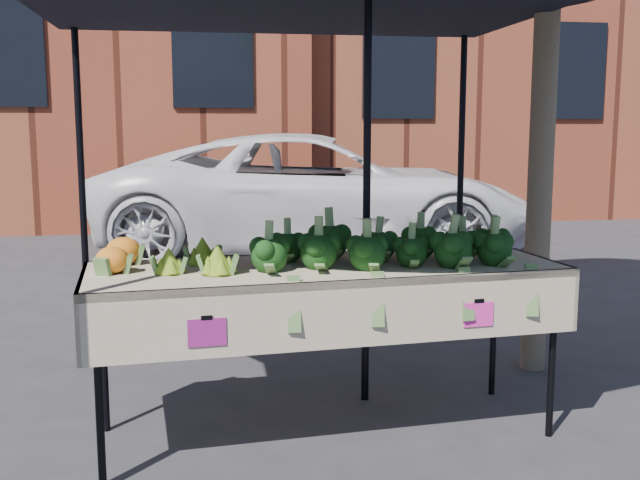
{
  "coord_description": "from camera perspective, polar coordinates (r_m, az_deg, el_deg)",
  "views": [
    {
      "loc": [
        -0.68,
        -3.53,
        1.59
      ],
      "look_at": [
        -0.07,
        0.34,
        1.0
      ],
      "focal_mm": 41.76,
      "sensor_mm": 36.0,
      "label": 1
    }
  ],
  "objects": [
    {
      "name": "broccoli_heap",
      "position": [
        3.86,
        5.18,
        0.01
      ],
      "size": [
        1.45,
        0.55,
        0.24
      ],
      "primitive_type": "ellipsoid",
      "color": "black",
      "rests_on": "table"
    },
    {
      "name": "street_tree",
      "position": [
        5.06,
        17.05,
        16.55
      ],
      "size": [
        2.36,
        2.36,
        4.65
      ],
      "primitive_type": null,
      "color": "#1E4C14",
      "rests_on": "ground"
    },
    {
      "name": "ground",
      "position": [
        3.93,
        1.86,
        -15.29
      ],
      "size": [
        90.0,
        90.0,
        0.0
      ],
      "primitive_type": "plane",
      "color": "#2D2D30"
    },
    {
      "name": "canopy",
      "position": [
        4.25,
        -1.25,
        5.59
      ],
      "size": [
        3.16,
        3.16,
        2.74
      ],
      "primitive_type": null,
      "color": "black",
      "rests_on": "ground"
    },
    {
      "name": "building_right",
      "position": [
        17.97,
        17.23,
        16.68
      ],
      "size": [
        12.0,
        8.0,
        8.5
      ],
      "primitive_type": "cube",
      "color": "brown",
      "rests_on": "ground"
    },
    {
      "name": "romanesco_cluster",
      "position": [
        3.71,
        -9.69,
        -0.85
      ],
      "size": [
        0.41,
        0.45,
        0.18
      ],
      "primitive_type": "ellipsoid",
      "color": "#86A424",
      "rests_on": "table"
    },
    {
      "name": "vehicle",
      "position": [
        9.55,
        -0.3,
        15.54
      ],
      "size": [
        1.9,
        2.74,
        5.51
      ],
      "primitive_type": "imported",
      "rotation": [
        0.0,
        0.0,
        1.42
      ],
      "color": "white",
      "rests_on": "ground"
    },
    {
      "name": "table",
      "position": [
        3.89,
        0.46,
        -8.47
      ],
      "size": [
        2.46,
        1.02,
        0.9
      ],
      "color": "#B9AC90",
      "rests_on": "ground"
    },
    {
      "name": "cauliflower_pair",
      "position": [
        3.81,
        -15.24,
        -0.92
      ],
      "size": [
        0.21,
        0.41,
        0.16
      ],
      "primitive_type": "ellipsoid",
      "color": "orange",
      "rests_on": "table"
    }
  ]
}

